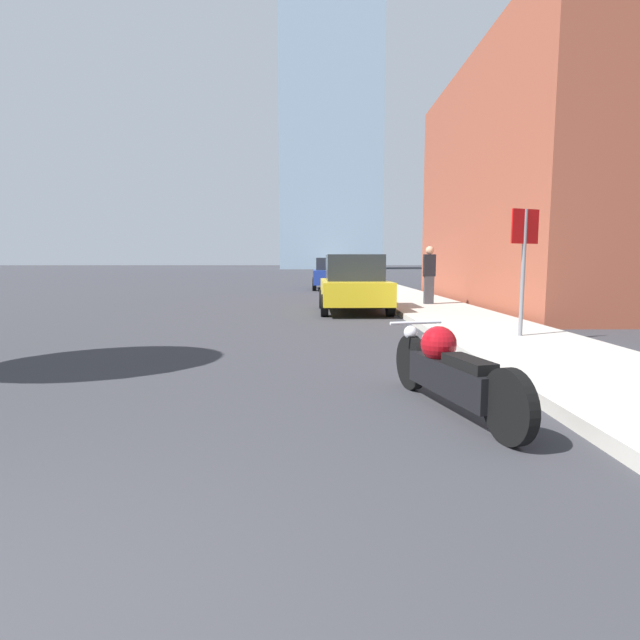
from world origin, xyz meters
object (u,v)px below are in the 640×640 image
Objects in this scene: parked_car_yellow at (354,284)px; parked_car_white at (328,268)px; stop_sign at (524,250)px; pedestrian at (429,274)px; parked_car_blue at (331,274)px; parked_car_silver at (332,271)px; motorcycle at (449,370)px.

parked_car_yellow is 34.35m from parked_car_white.
parked_car_white is 1.78× the size of stop_sign.
parked_car_blue is at bearing 103.99° from pedestrian.
motorcycle is at bearing -84.40° from parked_car_silver.
pedestrian is at bearing 64.06° from motorcycle.
motorcycle is 4.82m from stop_sign.
parked_car_blue is 2.35× the size of pedestrian.
parked_car_blue is at bearing -86.42° from parked_car_silver.
parked_car_blue is at bearing 90.86° from parked_car_yellow.
pedestrian reaches higher than parked_car_blue.
pedestrian is (-0.13, 6.76, -0.59)m from stop_sign.
parked_car_blue is (-0.29, 12.00, 0.01)m from parked_car_yellow.
motorcycle is 34.10m from parked_car_silver.
stop_sign reaches higher than parked_car_silver.
parked_car_blue is 1.06× the size of parked_car_silver.
pedestrian reaches higher than parked_car_white.
pedestrian reaches higher than motorcycle.
pedestrian is (2.33, -33.28, 0.20)m from parked_car_white.
parked_car_yellow is at bearing -88.80° from parked_car_blue.
parked_car_silver is 2.21× the size of pedestrian.
parked_car_silver is (0.41, 12.40, -0.07)m from parked_car_blue.
stop_sign reaches higher than pedestrian.
parked_car_yellow is 6.29m from stop_sign.
pedestrian is (2.23, 10.77, 0.68)m from motorcycle.
parked_car_white is at bearing 93.52° from stop_sign.
parked_car_yellow reaches higher than parked_car_silver.
parked_car_white is at bearing 89.32° from parked_car_yellow.
parked_car_silver is at bearing 87.94° from parked_car_blue.
parked_car_white is 33.36m from pedestrian.
parked_car_blue is at bearing -89.35° from parked_car_white.
parked_car_silver is at bearing 94.64° from stop_sign.
stop_sign is at bearing -84.84° from parked_car_white.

